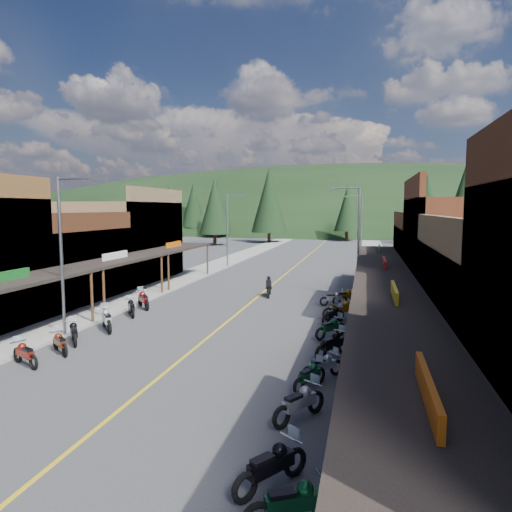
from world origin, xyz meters
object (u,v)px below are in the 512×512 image
Objects in this scene: pine_7 at (194,205)px; bike_west_8 at (143,299)px; pine_10 at (215,206)px; bike_east_8 at (341,308)px; shop_east_2 at (480,262)px; shop_west_3 at (121,241)px; bike_west_4 at (60,342)px; bike_west_5 at (74,332)px; pine_0 at (133,208)px; pine_8 at (169,211)px; streetlight_1 at (228,227)px; bike_east_4 at (323,365)px; pine_9 at (485,209)px; bike_east_6 at (331,327)px; streetlight_2 at (356,236)px; streetlight_3 at (360,225)px; pine_4 at (427,204)px; shop_east_3 at (448,260)px; bike_east_0 at (294,501)px; bike_west_7 at (131,307)px; bike_east_1 at (271,464)px; bike_east_10 at (345,296)px; bike_east_3 at (310,375)px; pine_1 at (218,205)px; bike_east_7 at (333,314)px; bike_west_3 at (25,353)px; bike_west_6 at (107,318)px; pedestrian_east_a at (382,333)px; rider_on_bike at (269,288)px; pedestrian_east_b at (374,271)px; pine_3 at (347,208)px; bike_east_9 at (333,298)px; shop_west_2 at (50,265)px; bike_east_5 at (332,343)px.

pine_7 is 79.67m from bike_west_8.
bike_east_8 is (24.32, -49.08, -6.13)m from pine_10.
shop_east_2 is at bearing 66.94° from bike_east_8.
shop_west_3 reaches higher than bike_west_4.
bike_west_5 is (12.08, -56.91, -6.20)m from pine_10.
pine_8 is (18.00, -22.00, -0.51)m from pine_0.
streetlight_1 reaches higher than bike_east_4.
bike_east_6 is at bearing -110.50° from pine_9.
streetlight_2 is 48.91m from pine_10.
pine_4 reaches higher than streetlight_3.
bike_east_0 is (-7.46, -28.35, -1.94)m from shop_east_3.
bike_west_5 reaches higher than bike_west_7.
bike_east_10 is at bearing 123.90° from bike_east_1.
bike_east_4 is at bearing -126.33° from shop_east_2.
pine_4 is 72.66m from bike_west_4.
bike_east_10 is (0.07, 22.32, 0.01)m from bike_east_0.
pine_10 reaches higher than bike_east_6.
pine_7 is (-25.05, 54.00, 2.78)m from streetlight_1.
pine_1 is at bearing 137.99° from bike_east_3.
bike_west_3 is at bearing -105.60° from bike_east_7.
pine_7 reaches higher than bike_east_7.
bike_east_0 is at bearing -29.12° from bike_east_8.
bike_west_8 reaches higher than bike_west_3.
bike_west_6 is (0.26, 5.68, 0.10)m from bike_west_3.
bike_west_8 reaches higher than bike_east_0.
streetlight_1 is 31.78m from pedestrian_east_a.
bike_west_8 is at bearing -88.19° from streetlight_1.
bike_west_6 is (26.35, -80.48, -6.57)m from pine_7.
pedestrian_east_b is (7.56, 8.08, 0.43)m from rider_on_bike.
pine_7 is 90.27m from bike_west_3.
shop_west_3 is 58.27m from pine_4.
pine_1 reaches higher than bike_east_4.
shop_east_2 is at bearing -76.43° from streetlight_3.
bike_west_8 is (-10.29, -65.12, -5.83)m from pine_3.
shop_west_3 is at bearing -180.00° from shop_east_3.
bike_east_3 is at bearing -57.49° from pine_0.
bike_east_9 is (11.18, 13.09, 0.00)m from bike_west_4.
bike_east_0 is 13.94m from bike_east_6.
streetlight_2 is 25.35m from bike_east_0.
bike_east_4 is (19.87, -10.42, -1.98)m from shop_west_2.
bike_east_5 is at bearing -100.04° from pine_4.
shop_east_3 is 0.99× the size of pine_3.
bike_east_5 is (20.05, -7.84, -1.89)m from shop_west_2.
shop_east_2 reaches higher than bike_east_1.
streetlight_1 is at bearing 139.32° from bike_east_3.
shop_east_3 is at bearing -57.25° from pine_1.
pine_0 is 78.59m from bike_west_4.
pine_7 reaches higher than bike_west_7.
bike_west_8 is (-0.23, 2.01, 0.08)m from bike_west_7.
pine_4 reaches higher than pine_3.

